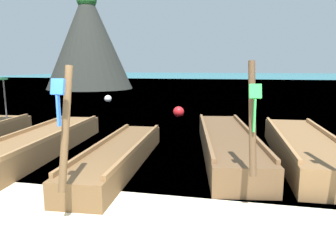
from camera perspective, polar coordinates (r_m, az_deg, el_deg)
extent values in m
plane|color=beige|center=(5.13, -8.93, -18.02)|extent=(120.00, 120.00, 0.00)
plane|color=#147A89|center=(65.80, 10.98, 8.15)|extent=(120.00, 120.00, 0.00)
cylinder|color=#4C4C51|center=(12.02, -26.73, 4.02)|extent=(0.06, 0.06, 1.37)
cube|color=brown|center=(9.91, -21.14, -2.81)|extent=(1.75, 6.11, 0.57)
cube|color=#9F7246|center=(10.12, -24.05, -0.83)|extent=(0.59, 5.52, 0.10)
cube|color=#9F7246|center=(9.59, -18.33, -1.02)|extent=(0.59, 5.52, 0.10)
cube|color=brown|center=(8.13, -8.52, -5.24)|extent=(1.38, 5.38, 0.51)
cube|color=brown|center=(8.21, -11.79, -3.01)|extent=(0.39, 4.90, 0.10)
cube|color=brown|center=(7.93, -5.26, -3.30)|extent=(0.39, 4.90, 0.10)
cylinder|color=brown|center=(5.35, -17.59, -0.38)|extent=(0.16, 0.62, 1.97)
cube|color=blue|center=(5.12, -18.83, 6.57)|extent=(0.21, 0.13, 0.25)
cube|color=blue|center=(5.14, -18.70, 2.58)|extent=(0.04, 0.08, 0.47)
cube|color=brown|center=(9.21, 10.34, -3.12)|extent=(2.26, 6.44, 0.61)
cube|color=brown|center=(9.08, 6.60, -0.93)|extent=(0.98, 5.76, 0.10)
cube|color=brown|center=(9.23, 14.16, -1.00)|extent=(0.98, 5.76, 0.10)
cylinder|color=brown|center=(5.76, 14.61, 1.43)|extent=(0.23, 0.71, 1.96)
cube|color=green|center=(5.58, 15.10, 5.93)|extent=(0.22, 0.16, 0.25)
cube|color=green|center=(5.60, 14.95, 1.82)|extent=(0.04, 0.08, 0.56)
cube|color=brown|center=(9.19, 22.78, -3.73)|extent=(1.54, 5.67, 0.63)
cube|color=#9F7246|center=(8.99, 18.97, -1.38)|extent=(0.25, 5.17, 0.10)
cube|color=#9F7246|center=(9.27, 26.78, -1.60)|extent=(0.25, 5.17, 0.10)
cone|color=#2D302B|center=(37.11, -13.85, 14.71)|extent=(9.26, 9.26, 10.76)
cone|color=#32352F|center=(39.48, -17.81, 9.91)|extent=(3.63, 3.63, 4.79)
sphere|color=#2D7A33|center=(37.63, -14.13, 20.77)|extent=(2.11, 2.11, 2.11)
sphere|color=white|center=(22.59, -10.51, 4.73)|extent=(0.50, 0.50, 0.50)
sphere|color=red|center=(15.66, 1.87, 2.49)|extent=(0.53, 0.53, 0.53)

